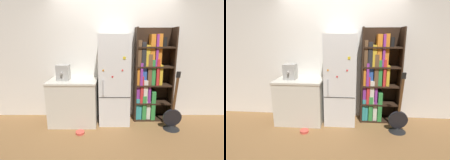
{
  "view_description": "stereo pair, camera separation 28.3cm",
  "coord_description": "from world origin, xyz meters",
  "views": [
    {
      "loc": [
        -0.05,
        -3.24,
        1.71
      ],
      "look_at": [
        -0.05,
        0.15,
        0.89
      ],
      "focal_mm": 28.0,
      "sensor_mm": 36.0,
      "label": 1
    },
    {
      "loc": [
        0.23,
        -3.22,
        1.71
      ],
      "look_at": [
        -0.05,
        0.15,
        0.89
      ],
      "focal_mm": 28.0,
      "sensor_mm": 36.0,
      "label": 2
    }
  ],
  "objects": [
    {
      "name": "ground_plane",
      "position": [
        0.0,
        0.0,
        0.0
      ],
      "size": [
        16.0,
        16.0,
        0.0
      ],
      "primitive_type": "plane",
      "color": "olive"
    },
    {
      "name": "wall_back",
      "position": [
        0.0,
        0.47,
        1.3
      ],
      "size": [
        8.0,
        0.05,
        2.6
      ],
      "color": "white",
      "rests_on": "ground_plane"
    },
    {
      "name": "refrigerator",
      "position": [
        -0.0,
        0.17,
        0.89
      ],
      "size": [
        0.61,
        0.59,
        1.79
      ],
      "color": "silver",
      "rests_on": "ground_plane"
    },
    {
      "name": "bookshelf",
      "position": [
        0.72,
        0.3,
        0.92
      ],
      "size": [
        0.78,
        0.34,
        1.92
      ],
      "color": "black",
      "rests_on": "ground_plane"
    },
    {
      "name": "kitchen_counter",
      "position": [
        -0.82,
        0.13,
        0.45
      ],
      "size": [
        0.95,
        0.67,
        0.9
      ],
      "color": "beige",
      "rests_on": "ground_plane"
    },
    {
      "name": "espresso_machine",
      "position": [
        -1.0,
        0.12,
        1.05
      ],
      "size": [
        0.24,
        0.28,
        0.3
      ],
      "color": "#A5A39E",
      "rests_on": "kitchen_counter"
    },
    {
      "name": "guitar",
      "position": [
        1.1,
        -0.18,
        0.17
      ],
      "size": [
        0.35,
        0.32,
        1.15
      ],
      "color": "black",
      "rests_on": "ground_plane"
    },
    {
      "name": "pet_bowl",
      "position": [
        -0.64,
        -0.35,
        0.03
      ],
      "size": [
        0.16,
        0.16,
        0.05
      ],
      "color": "#D84C3F",
      "rests_on": "ground_plane"
    }
  ]
}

